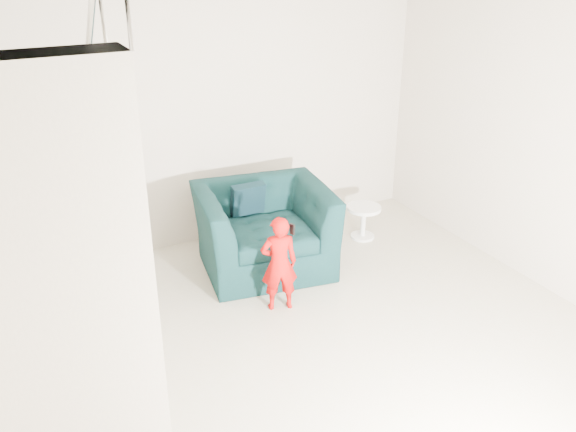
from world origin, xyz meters
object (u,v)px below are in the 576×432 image
object	(u,v)px
armchair	(264,229)
side_table	(363,217)
staircase	(49,298)
toddler	(279,264)

from	to	relation	value
armchair	side_table	xyz separation A→B (m)	(1.30, 0.10, -0.17)
armchair	side_table	bearing A→B (deg)	13.04
armchair	staircase	distance (m)	2.60
armchair	staircase	xyz separation A→B (m)	(-2.20, -1.29, 0.52)
toddler	staircase	world-z (taller)	staircase
toddler	side_table	bearing A→B (deg)	-134.58
armchair	side_table	distance (m)	1.31
armchair	toddler	world-z (taller)	toddler
toddler	staircase	bearing A→B (deg)	29.31
side_table	staircase	distance (m)	3.82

